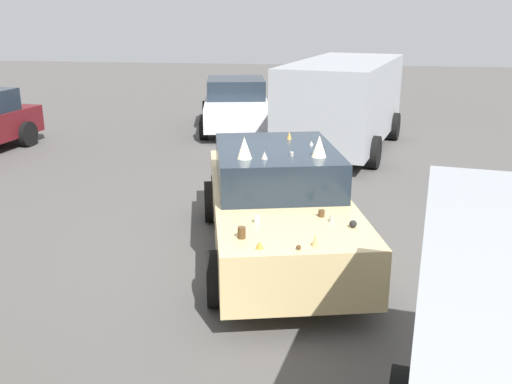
{
  "coord_description": "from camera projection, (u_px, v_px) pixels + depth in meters",
  "views": [
    {
      "loc": [
        -7.55,
        -0.79,
        3.31
      ],
      "look_at": [
        0.0,
        0.3,
        0.9
      ],
      "focal_mm": 40.36,
      "sensor_mm": 36.0,
      "label": 1
    }
  ],
  "objects": [
    {
      "name": "art_car_decorated",
      "position": [
        277.0,
        202.0,
        8.04
      ],
      "size": [
        4.88,
        2.79,
        1.79
      ],
      "rotation": [
        0.0,
        0.0,
        3.38
      ],
      "color": "#D8BC7F",
      "rests_on": "ground"
    },
    {
      "name": "parked_van_far_left",
      "position": [
        344.0,
        100.0,
        14.05
      ],
      "size": [
        5.55,
        3.16,
        2.17
      ],
      "rotation": [
        0.0,
        0.0,
        -0.22
      ],
      "color": "#9EA3A8",
      "rests_on": "ground"
    },
    {
      "name": "parked_sedan_near_left",
      "position": [
        236.0,
        105.0,
        16.57
      ],
      "size": [
        4.32,
        2.6,
        1.44
      ],
      "rotation": [
        0.0,
        0.0,
        3.34
      ],
      "color": "white",
      "rests_on": "ground"
    },
    {
      "name": "ground_plane",
      "position": [
        277.0,
        253.0,
        8.23
      ],
      "size": [
        60.0,
        60.0,
        0.0
      ],
      "primitive_type": "plane",
      "color": "#514F4C"
    }
  ]
}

